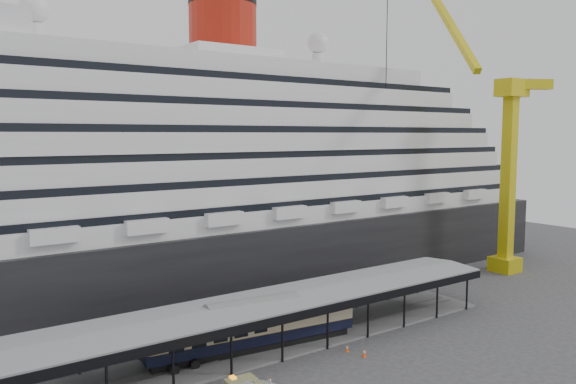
% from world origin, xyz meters
% --- Properties ---
extents(ground, '(200.00, 200.00, 0.00)m').
position_xyz_m(ground, '(0.00, 0.00, 0.00)').
color(ground, '#38383A').
rests_on(ground, ground).
extents(cruise_ship, '(130.00, 30.00, 43.90)m').
position_xyz_m(cruise_ship, '(0.05, 32.00, 18.35)').
color(cruise_ship, black).
rests_on(cruise_ship, ground).
extents(platform_canopy, '(56.00, 9.18, 5.30)m').
position_xyz_m(platform_canopy, '(0.00, 5.00, 2.36)').
color(platform_canopy, slate).
rests_on(platform_canopy, ground).
extents(crane_yellow, '(23.83, 18.78, 47.60)m').
position_xyz_m(crane_yellow, '(47.06, 10.54, 19.96)').
color(crane_yellow, gold).
rests_on(crane_yellow, ground).
extents(pullman_carriage, '(23.25, 5.54, 22.64)m').
position_xyz_m(pullman_carriage, '(-3.73, 5.00, 2.74)').
color(pullman_carriage, black).
rests_on(pullman_carriage, ground).
extents(traffic_cone_left, '(0.48, 0.48, 0.85)m').
position_xyz_m(traffic_cone_left, '(-6.87, -2.85, 0.42)').
color(traffic_cone_left, red).
rests_on(traffic_cone_left, ground).
extents(traffic_cone_mid, '(0.56, 0.56, 0.83)m').
position_xyz_m(traffic_cone_mid, '(4.63, -2.84, 0.41)').
color(traffic_cone_mid, '#FC4C0E').
rests_on(traffic_cone_mid, ground).
extents(traffic_cone_right, '(0.43, 0.43, 0.71)m').
position_xyz_m(traffic_cone_right, '(4.09, -0.85, 0.35)').
color(traffic_cone_right, orange).
rests_on(traffic_cone_right, ground).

